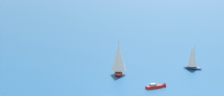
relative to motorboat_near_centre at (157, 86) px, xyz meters
name	(u,v)px	position (x,y,z in m)	size (l,w,h in m)	color
motorboat_near_centre	(157,86)	(0.00, 0.00, 0.00)	(6.08, 6.68, 2.09)	#B21E1E
sailboat_inshore	(119,59)	(-18.87, 13.10, 5.54)	(7.40, 10.70, 13.36)	#B21E1E
sailboat_ahead	(192,58)	(5.06, 33.02, 3.98)	(7.91, 4.69, 9.96)	#23478C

